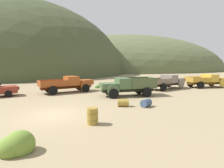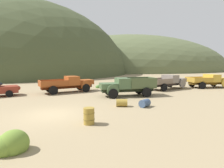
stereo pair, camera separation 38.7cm
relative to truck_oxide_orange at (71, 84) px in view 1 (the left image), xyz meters
The scene contains 13 objects.
ground_plane 9.91m from the truck_oxide_orange, 100.46° to the right, with size 300.00×300.00×0.00m, color #998460.
hill_far_left 51.54m from the truck_oxide_orange, 105.57° to the left, with size 72.71×74.39×49.26m, color #424C2D.
hill_far_right 76.28m from the truck_oxide_orange, 60.84° to the left, with size 104.83×67.18×36.71m, color #56603D.
truck_oxide_orange is the anchor object (origin of this frame).
truck_weathered_green 6.81m from the truck_oxide_orange, 41.45° to the right, with size 5.79×2.59×1.91m.
truck_primer_gray 12.88m from the truck_oxide_orange, ahead, with size 6.40×3.78×1.89m.
truck_faded_yellow 19.48m from the truck_oxide_orange, ahead, with size 6.08×2.98×1.89m.
oil_drum_tipped 10.74m from the truck_oxide_orange, 61.83° to the right, with size 1.05×0.97×0.60m.
oil_drum_spare 12.24m from the truck_oxide_orange, 88.48° to the right, with size 0.64×0.64×0.91m.
oil_drum_foreground 9.48m from the truck_oxide_orange, 68.94° to the right, with size 0.99×0.82×0.58m.
bush_lone_scrub 14.87m from the truck_oxide_orange, 101.44° to the right, with size 1.32×1.03×1.06m.
bush_back_edge 7.93m from the truck_oxide_orange, 17.38° to the left, with size 0.69×0.89×0.67m.
bush_front_right 4.73m from the truck_oxide_orange, 34.31° to the left, with size 0.87×0.76×0.58m.
Camera 1 is at (0.40, -11.84, 3.26)m, focal length 28.31 mm.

